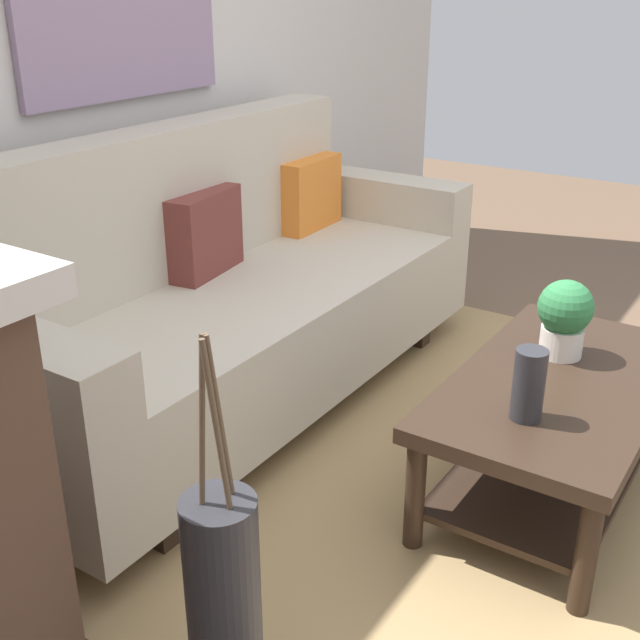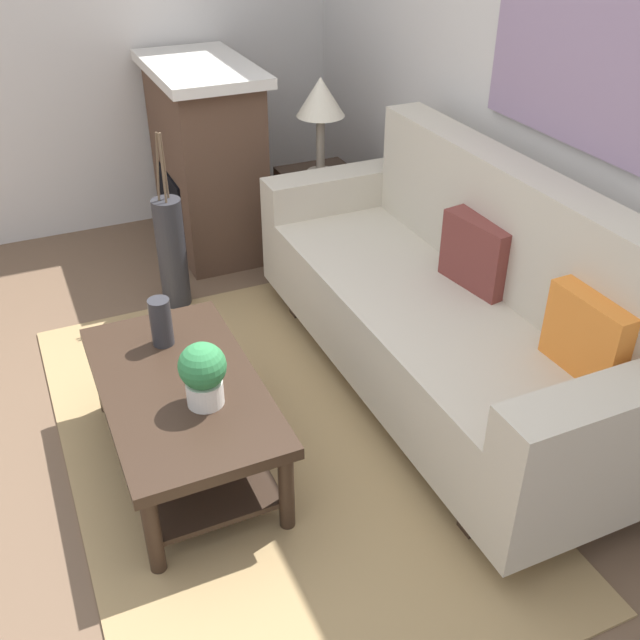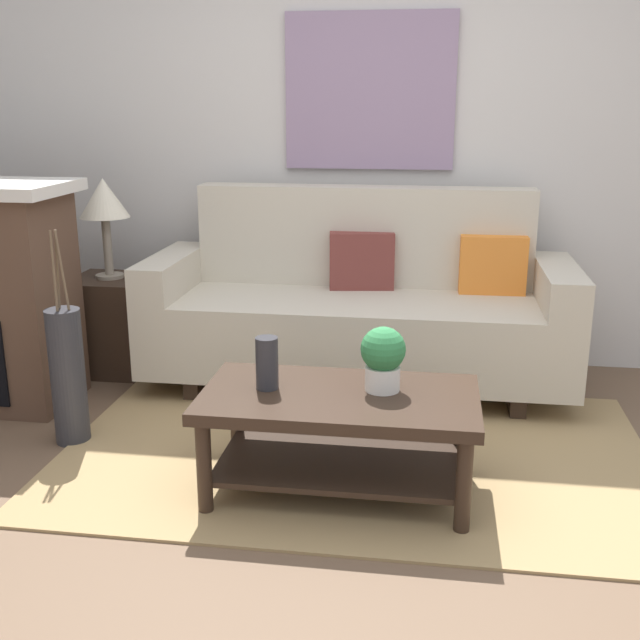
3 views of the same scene
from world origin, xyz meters
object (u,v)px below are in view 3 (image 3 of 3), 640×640
object	(u,v)px
side_table	(113,324)
table_lamp	(104,202)
couch	(359,309)
floor_vase	(68,377)
throw_pillow_maroon	(362,261)
coffee_table	(339,420)
framed_painting	(370,92)
potted_plant_tabletop	(383,357)
throw_pillow_orange	(493,265)
tabletop_vase	(267,363)

from	to	relation	value
side_table	table_lamp	distance (m)	0.71
couch	floor_vase	world-z (taller)	couch
throw_pillow_maroon	coffee_table	bearing A→B (deg)	-87.93
floor_vase	framed_painting	size ratio (longest dim) A/B	0.66
throw_pillow_maroon	couch	bearing A→B (deg)	-90.00
potted_plant_tabletop	table_lamp	size ratio (longest dim) A/B	0.46
throw_pillow_orange	floor_vase	size ratio (longest dim) A/B	0.56
couch	coffee_table	xyz separation A→B (m)	(0.05, -1.27, -0.12)
tabletop_vase	framed_painting	size ratio (longest dim) A/B	0.22
couch	table_lamp	xyz separation A→B (m)	(-1.45, 0.01, 0.56)
throw_pillow_maroon	floor_vase	world-z (taller)	throw_pillow_maroon
throw_pillow_maroon	coffee_table	size ratio (longest dim) A/B	0.33
tabletop_vase	table_lamp	bearing A→B (deg)	133.48
side_table	framed_painting	bearing A→B (deg)	17.49
tabletop_vase	throw_pillow_maroon	bearing A→B (deg)	80.03
couch	framed_painting	bearing A→B (deg)	90.00
throw_pillow_orange	table_lamp	bearing A→B (deg)	-176.95
throw_pillow_maroon	coffee_table	xyz separation A→B (m)	(0.05, -1.40, -0.37)
throw_pillow_maroon	potted_plant_tabletop	distance (m)	1.36
throw_pillow_maroon	framed_painting	distance (m)	0.98
tabletop_vase	side_table	world-z (taller)	tabletop_vase
coffee_table	potted_plant_tabletop	xyz separation A→B (m)	(0.17, 0.06, 0.26)
table_lamp	throw_pillow_maroon	bearing A→B (deg)	4.57
coffee_table	table_lamp	world-z (taller)	table_lamp
throw_pillow_maroon	table_lamp	xyz separation A→B (m)	(-1.45, -0.12, 0.31)
tabletop_vase	floor_vase	distance (m)	1.06
table_lamp	framed_painting	bearing A→B (deg)	17.49
throw_pillow_orange	floor_vase	bearing A→B (deg)	-150.71
coffee_table	floor_vase	distance (m)	1.33
potted_plant_tabletop	framed_painting	xyz separation A→B (m)	(-0.22, 1.68, 1.02)
potted_plant_tabletop	table_lamp	xyz separation A→B (m)	(-1.67, 1.22, 0.42)
couch	tabletop_vase	size ratio (longest dim) A/B	10.76
throw_pillow_maroon	table_lamp	world-z (taller)	table_lamp
table_lamp	side_table	bearing A→B (deg)	0.00
throw_pillow_orange	coffee_table	size ratio (longest dim) A/B	0.33
couch	coffee_table	distance (m)	1.28
tabletop_vase	potted_plant_tabletop	size ratio (longest dim) A/B	0.82
couch	framed_painting	distance (m)	1.25
throw_pillow_maroon	throw_pillow_orange	xyz separation A→B (m)	(0.72, 0.00, 0.00)
coffee_table	side_table	distance (m)	1.97
couch	tabletop_vase	bearing A→B (deg)	-100.93
potted_plant_tabletop	side_table	bearing A→B (deg)	143.69
framed_painting	throw_pillow_orange	bearing A→B (deg)	-25.29
tabletop_vase	side_table	distance (m)	1.77
tabletop_vase	potted_plant_tabletop	xyz separation A→B (m)	(0.46, 0.05, 0.03)
couch	potted_plant_tabletop	distance (m)	1.24
side_table	floor_vase	size ratio (longest dim) A/B	0.87
throw_pillow_maroon	floor_vase	size ratio (longest dim) A/B	0.56
couch	throw_pillow_orange	world-z (taller)	couch
floor_vase	framed_painting	world-z (taller)	framed_painting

